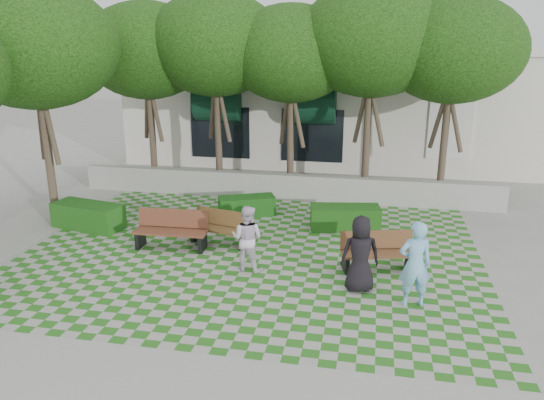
% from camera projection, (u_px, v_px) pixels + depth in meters
% --- Properties ---
extents(ground, '(90.00, 90.00, 0.00)m').
position_uv_depth(ground, '(241.00, 270.00, 13.20)').
color(ground, gray).
rests_on(ground, ground).
extents(lawn, '(12.00, 12.00, 0.00)m').
position_uv_depth(lawn, '(250.00, 254.00, 14.13)').
color(lawn, '#2B721E').
rests_on(lawn, ground).
extents(sidewalk_south, '(16.00, 2.00, 0.01)m').
position_uv_depth(sidewalk_south, '(170.00, 386.00, 8.79)').
color(sidewalk_south, '#9E9B93').
rests_on(sidewalk_south, ground).
extents(sidewalk_west, '(2.00, 12.00, 0.01)m').
position_uv_depth(sidewalk_west, '(10.00, 236.00, 15.47)').
color(sidewalk_west, '#9E9B93').
rests_on(sidewalk_west, ground).
extents(retaining_wall, '(15.00, 0.36, 0.90)m').
position_uv_depth(retaining_wall, '(284.00, 187.00, 18.88)').
color(retaining_wall, '#9E9B93').
rests_on(retaining_wall, ground).
extents(bench_east, '(1.91, 1.04, 0.95)m').
position_uv_depth(bench_east, '(378.00, 252.00, 13.10)').
color(bench_east, brown).
rests_on(bench_east, ground).
extents(bench_mid, '(1.85, 0.98, 0.92)m').
position_uv_depth(bench_mid, '(221.00, 228.00, 14.78)').
color(bench_mid, brown).
rests_on(bench_mid, ground).
extents(bench_west, '(2.01, 0.74, 1.04)m').
position_uv_depth(bench_west, '(172.00, 230.00, 14.45)').
color(bench_west, brown).
rests_on(bench_west, ground).
extents(hedge_midright, '(2.16, 1.14, 0.72)m').
position_uv_depth(hedge_midright, '(345.00, 218.00, 15.90)').
color(hedge_midright, '#174512').
rests_on(hedge_midright, ground).
extents(hedge_midleft, '(1.93, 1.37, 0.63)m').
position_uv_depth(hedge_midleft, '(247.00, 206.00, 17.17)').
color(hedge_midleft, '#144512').
rests_on(hedge_midleft, ground).
extents(hedge_west, '(2.30, 1.30, 0.76)m').
position_uv_depth(hedge_west, '(88.00, 216.00, 16.01)').
color(hedge_west, '#184C14').
rests_on(hedge_west, ground).
extents(person_blue, '(0.79, 0.61, 1.92)m').
position_uv_depth(person_blue, '(415.00, 264.00, 11.19)').
color(person_blue, '#7FC0E8').
rests_on(person_blue, ground).
extents(person_dark, '(0.96, 0.71, 1.77)m').
position_uv_depth(person_dark, '(360.00, 254.00, 11.89)').
color(person_dark, black).
rests_on(person_dark, ground).
extents(person_white, '(0.89, 0.74, 1.66)m').
position_uv_depth(person_white, '(247.00, 238.00, 12.99)').
color(person_white, silver).
rests_on(person_white, ground).
extents(tree_row, '(17.70, 13.40, 7.41)m').
position_uv_depth(tree_row, '(228.00, 49.00, 17.60)').
color(tree_row, '#47382B').
rests_on(tree_row, ground).
extents(building, '(18.00, 8.92, 5.15)m').
position_uv_depth(building, '(331.00, 103.00, 25.49)').
color(building, silver).
rests_on(building, ground).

